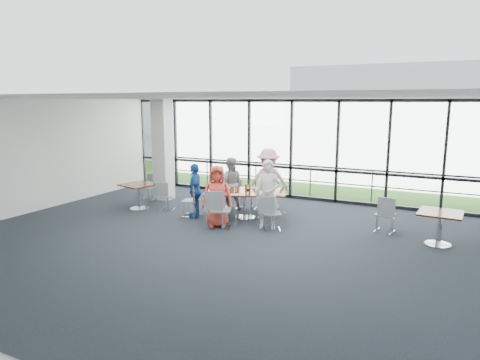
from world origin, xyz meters
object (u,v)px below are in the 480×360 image
at_px(diner_far_left, 230,184).
at_px(chair_main_nl, 221,210).
at_px(diner_near_right, 268,195).
at_px(chair_main_end, 191,201).
at_px(main_table, 245,195).
at_px(chair_main_nr, 272,213).
at_px(side_table_left, 139,188).
at_px(chair_spare_lb, 149,188).
at_px(side_table_right, 440,217).
at_px(diner_near_left, 217,196).
at_px(diner_far_right, 268,180).
at_px(chair_spare_la, 168,196).
at_px(structural_column, 163,150).
at_px(diner_end, 195,191).
at_px(chair_main_fl, 232,194).
at_px(chair_main_fr, 263,193).
at_px(chair_spare_r, 385,215).

distance_m(diner_far_left, chair_main_nl, 1.99).
height_order(diner_near_right, diner_far_left, diner_near_right).
bearing_deg(chair_main_end, main_table, 97.06).
relative_size(main_table, diner_near_right, 1.40).
bearing_deg(diner_far_left, diner_near_right, 118.06).
xyz_separation_m(chair_main_nl, chair_main_nr, (1.18, 0.48, -0.06)).
relative_size(side_table_left, chair_spare_lb, 1.35).
bearing_deg(side_table_right, diner_near_left, -170.07).
bearing_deg(chair_main_nl, diner_far_right, 58.84).
distance_m(chair_main_nl, chair_spare_la, 2.50).
height_order(side_table_left, chair_main_end, chair_main_end).
xyz_separation_m(diner_far_right, chair_spare_la, (-2.66, -1.22, -0.50)).
bearing_deg(side_table_left, structural_column, 95.59).
xyz_separation_m(diner_end, chair_spare_lb, (-2.46, 1.11, -0.34)).
bearing_deg(diner_far_left, chair_main_nl, 85.89).
bearing_deg(diner_near_left, diner_near_right, -7.00).
distance_m(side_table_left, chair_main_fl, 2.73).
xyz_separation_m(side_table_left, side_table_right, (8.00, 0.37, -0.00)).
distance_m(diner_near_right, chair_spare_la, 3.39).
bearing_deg(side_table_left, diner_far_left, 26.13).
bearing_deg(chair_main_fl, chair_main_fr, -176.46).
distance_m(structural_column, chair_main_fr, 3.57).
bearing_deg(diner_far_right, diner_far_left, -8.07).
relative_size(main_table, chair_spare_r, 2.76).
bearing_deg(side_table_left, chair_spare_lb, 114.74).
xyz_separation_m(diner_near_right, chair_spare_r, (2.66, 0.96, -0.43)).
bearing_deg(chair_main_fr, diner_near_left, 68.88).
height_order(diner_end, chair_main_nl, diner_end).
relative_size(diner_near_left, diner_far_right, 0.87).
bearing_deg(main_table, chair_spare_la, 161.95).
height_order(structural_column, chair_main_nr, structural_column).
xyz_separation_m(main_table, chair_spare_la, (-2.41, -0.19, -0.24)).
distance_m(side_table_right, chair_main_end, 6.21).
distance_m(diner_near_right, chair_spare_lb, 4.80).
distance_m(chair_main_fr, chair_spare_r, 3.64).
bearing_deg(diner_near_left, chair_main_nr, -11.66).
relative_size(diner_far_left, chair_main_nr, 1.82).
height_order(side_table_left, chair_main_nl, chair_main_nl).
xyz_separation_m(structural_column, main_table, (3.35, -0.92, -0.96)).
distance_m(structural_column, chair_main_nr, 4.85).
distance_m(side_table_left, side_table_right, 8.01).
relative_size(diner_near_left, chair_spare_lb, 1.95).
relative_size(chair_main_nr, chair_spare_r, 0.96).
height_order(chair_main_nl, chair_main_nr, chair_main_nl).
height_order(diner_near_right, chair_spare_r, diner_near_right).
height_order(diner_far_left, chair_main_end, diner_far_left).
height_order(diner_far_right, chair_spare_la, diner_far_right).
height_order(chair_main_fl, chair_main_end, chair_main_end).
distance_m(side_table_left, chair_main_end, 1.82).
xyz_separation_m(structural_column, chair_spare_lb, (-0.36, -0.33, -1.20)).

